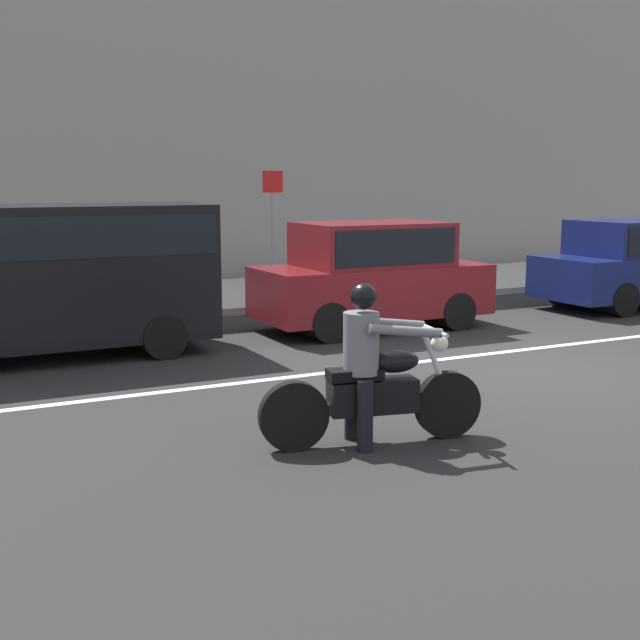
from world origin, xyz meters
TOP-DOWN VIEW (x-y plane):
  - ground_plane at (0.00, 0.00)m, footprint 80.00×80.00m
  - sidewalk_slab at (0.00, 8.00)m, footprint 40.00×4.40m
  - building_facade at (0.00, 11.40)m, footprint 40.00×1.40m
  - lane_marking_stripe at (-0.63, 0.90)m, footprint 18.00×0.14m
  - motorcycle_with_rider_gray at (-3.36, -1.92)m, footprint 2.19×0.79m
  - parked_hatchback_maroon at (-0.19, 3.47)m, footprint 3.90×1.76m
  - parked_van_black at (-5.40, 3.59)m, footprint 4.44×1.96m
  - street_sign_post at (-0.36, 7.21)m, footprint 0.44×0.08m

SIDE VIEW (x-z plane):
  - ground_plane at x=0.00m, z-range 0.00..0.00m
  - lane_marking_stripe at x=-0.63m, z-range 0.00..0.01m
  - sidewalk_slab at x=0.00m, z-range 0.00..0.14m
  - motorcycle_with_rider_gray at x=-3.36m, z-range -0.14..1.42m
  - parked_hatchback_maroon at x=-0.19m, z-range 0.03..1.83m
  - parked_van_black at x=-5.40m, z-range 0.17..2.33m
  - street_sign_post at x=-0.36m, z-range 0.41..2.98m
  - building_facade at x=0.00m, z-range 0.00..9.84m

